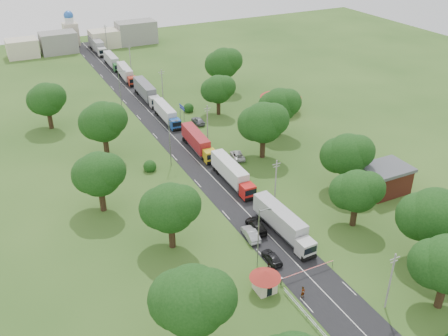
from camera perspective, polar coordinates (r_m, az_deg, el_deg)
ground at (r=91.95m, az=0.55°, el=-2.97°), size 260.00×260.00×0.00m
road at (r=107.87m, az=-4.29°, el=2.04°), size 8.00×200.00×0.04m
boom_barrier at (r=73.63m, az=8.67°, el=-11.77°), size 9.22×0.35×1.18m
guard_booth at (r=70.24m, az=4.72°, el=-12.47°), size 4.40×4.40×3.45m
guard_rail at (r=66.92m, az=10.96°, el=-18.19°), size 0.10×17.00×1.70m
info_sign at (r=121.10m, az=-4.83°, el=6.66°), size 0.12×3.10×4.10m
pole_0 at (r=69.32m, az=18.47°, el=-12.10°), size 1.60×0.24×9.00m
pole_1 at (r=86.73m, az=5.92°, el=-1.64°), size 1.60×0.24×9.00m
pole_2 at (r=108.67m, az=-1.91°, el=5.05°), size 1.60×0.24×9.00m
pole_3 at (r=132.90m, az=-7.07°, el=9.36°), size 1.60×0.24×9.00m
pole_4 at (r=158.38m, az=-10.68°, el=12.27°), size 1.60×0.24×9.00m
pole_5 at (r=184.59m, az=-13.32°, el=14.33°), size 1.60×0.24×9.00m
lamp_0 at (r=72.20m, az=4.05°, el=-7.68°), size 2.03×0.22×10.00m
lamp_1 at (r=99.52m, az=-6.13°, el=3.11°), size 2.03×0.22×10.00m
lamp_2 at (r=130.57m, az=-11.76°, el=9.02°), size 2.03×0.22×10.00m
tree_0 at (r=70.57m, az=24.25°, el=-9.89°), size 8.80×8.80×11.07m
tree_1 at (r=78.17m, az=22.92°, el=-5.02°), size 9.60×9.60×12.05m
tree_2 at (r=83.02m, az=14.94°, el=-2.52°), size 8.00×8.00×10.10m
tree_3 at (r=92.79m, az=13.89°, el=1.55°), size 8.80×8.80×11.07m
tree_4 at (r=101.85m, az=4.49°, el=5.24°), size 9.60×9.60×12.05m
tree_5 at (r=112.79m, az=6.37°, el=7.19°), size 8.80×8.80×11.07m
tree_6 at (r=123.61m, az=-0.68°, el=9.01°), size 8.00×8.00×10.10m
tree_7 at (r=139.80m, az=-0.05°, el=11.92°), size 9.60×9.60×12.05m
tree_9 at (r=58.87m, az=-3.68°, el=-14.78°), size 9.60×9.60×12.05m
tree_10 at (r=75.41m, az=-6.21°, el=-4.48°), size 8.80×8.80×11.07m
tree_11 at (r=86.37m, az=-14.15°, el=-0.63°), size 8.80×8.80×11.07m
tree_12 at (r=104.88m, az=-13.68°, el=5.20°), size 9.60×9.60×12.05m
tree_13 at (r=122.41m, az=-19.64°, el=7.43°), size 8.80×8.80×11.07m
house_brick at (r=96.01m, az=17.90°, el=-1.19°), size 8.60×6.60×5.20m
house_cream at (r=127.42m, az=6.50°, el=8.03°), size 10.08×10.08×5.80m
distant_town at (r=188.62m, az=-15.13°, el=14.04°), size 52.00×8.00×8.00m
church at (r=195.00m, az=-17.13°, el=14.82°), size 5.00×5.00×12.30m
truck_0 at (r=80.97m, az=6.75°, el=-6.23°), size 2.99×14.93×4.13m
truck_1 at (r=94.33m, az=0.90°, el=-0.59°), size 2.71×14.45×4.00m
truck_2 at (r=106.67m, az=-3.03°, el=3.02°), size 3.07×14.29×3.95m
truck_3 at (r=122.03m, az=-6.60°, el=6.23°), size 2.67×13.49×3.73m
truck_4 at (r=136.36m, az=-8.89°, el=8.67°), size 3.04×15.60×4.32m
truck_5 at (r=152.79m, az=-11.13°, el=10.59°), size 3.13×14.08×3.89m
truck_6 at (r=166.29m, az=-12.68°, el=11.88°), size 2.53×13.49×3.74m
truck_7 at (r=184.27m, az=-14.31°, el=13.43°), size 2.70×15.73×4.36m
car_lane_front at (r=76.13m, az=5.48°, el=-10.12°), size 1.78×4.28×1.45m
car_lane_mid at (r=80.42m, az=3.08°, el=-7.54°), size 2.26×4.97×1.58m
car_lane_rear at (r=82.31m, az=3.71°, el=-6.59°), size 2.99×5.79×1.60m
car_verge_near at (r=103.87m, az=1.54°, el=1.44°), size 3.34×5.42×1.40m
car_verge_far at (r=120.23m, az=-2.98°, el=5.43°), size 2.02×4.85×1.64m
pedestrian_near at (r=70.68m, az=9.01°, el=-13.86°), size 0.72×0.55×1.78m
pedestrian_booth at (r=73.96m, az=5.13°, el=-11.37°), size 0.88×0.97×1.64m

